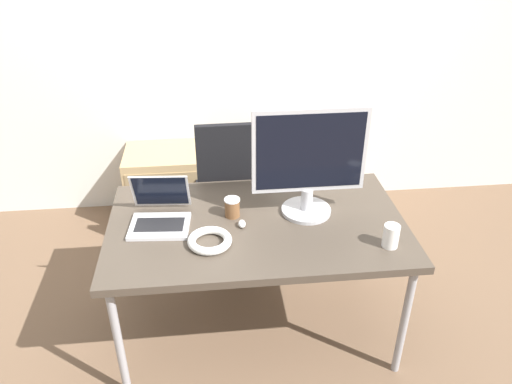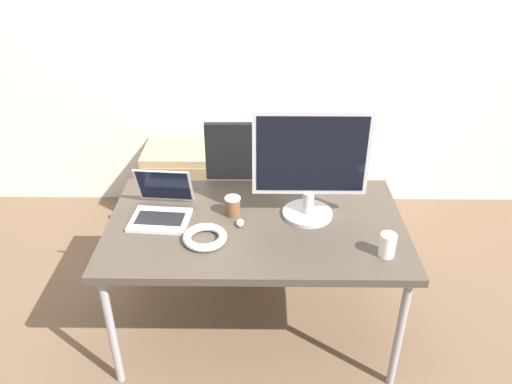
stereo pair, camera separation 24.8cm
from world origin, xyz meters
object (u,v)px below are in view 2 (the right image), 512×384
object	(u,v)px
coffee_cup_white	(387,245)
cable_coil	(205,237)
cabinet_left	(184,182)
monitor	(310,164)
coffee_cup_brown	(233,206)
mouse	(240,223)
office_chair	(245,206)
cabinet_right	(319,182)
laptop_center	(161,208)

from	to	relation	value
coffee_cup_white	cable_coil	distance (m)	0.85
cabinet_left	cable_coil	size ratio (longest dim) A/B	2.67
monitor	coffee_cup_brown	xyz separation A→B (m)	(-0.38, 0.00, -0.24)
monitor	mouse	xyz separation A→B (m)	(-0.34, -0.10, -0.28)
office_chair	cabinet_right	bearing A→B (deg)	42.66
cabinet_right	mouse	size ratio (longest dim) A/B	9.96
coffee_cup_brown	coffee_cup_white	bearing A→B (deg)	-24.96
laptop_center	monitor	size ratio (longest dim) A/B	0.57
monitor	office_chair	bearing A→B (deg)	118.83
office_chair	cabinet_right	distance (m)	0.75
cabinet_right	coffee_cup_brown	xyz separation A→B (m)	(-0.58, -1.13, 0.49)
cabinet_left	coffee_cup_brown	xyz separation A→B (m)	(0.44, -1.13, 0.49)
cable_coil	coffee_cup_brown	bearing A→B (deg)	62.13
monitor	mouse	distance (m)	0.45
laptop_center	mouse	distance (m)	0.41
cabinet_right	cable_coil	bearing A→B (deg)	-117.46
cabinet_left	mouse	bearing A→B (deg)	-68.69
office_chair	monitor	world-z (taller)	monitor
mouse	cabinet_left	bearing A→B (deg)	111.31
office_chair	coffee_cup_white	bearing A→B (deg)	-54.70
office_chair	mouse	world-z (taller)	office_chair
cable_coil	coffee_cup_white	bearing A→B (deg)	-7.03
laptop_center	mouse	world-z (taller)	laptop_center
monitor	cable_coil	world-z (taller)	monitor
coffee_cup_brown	cable_coil	xyz separation A→B (m)	(-0.12, -0.23, -0.03)
laptop_center	monitor	distance (m)	0.79
cabinet_left	monitor	xyz separation A→B (m)	(0.82, -1.13, 0.73)
cabinet_left	coffee_cup_brown	distance (m)	1.31
coffee_cup_brown	cable_coil	world-z (taller)	coffee_cup_brown
cabinet_left	cable_coil	world-z (taller)	cable_coil
monitor	coffee_cup_white	bearing A→B (deg)	-44.83
laptop_center	cable_coil	bearing A→B (deg)	-41.08
laptop_center	mouse	size ratio (longest dim) A/B	5.78
cable_coil	laptop_center	bearing A→B (deg)	138.92
coffee_cup_brown	mouse	bearing A→B (deg)	-68.05
coffee_cup_brown	office_chair	bearing A→B (deg)	86.43
cabinet_right	monitor	distance (m)	1.36
mouse	cable_coil	distance (m)	0.21
cabinet_right	monitor	bearing A→B (deg)	-100.01
laptop_center	cabinet_right	bearing A→B (deg)	50.47
cabinet_right	mouse	distance (m)	1.42
office_chair	laptop_center	distance (m)	0.85
office_chair	coffee_cup_white	size ratio (longest dim) A/B	9.19
cabinet_left	laptop_center	xyz separation A→B (m)	(0.08, -1.15, 0.49)
cabinet_right	cable_coil	world-z (taller)	cable_coil
cabinet_left	laptop_center	bearing A→B (deg)	-86.26
office_chair	mouse	xyz separation A→B (m)	(0.00, -0.73, 0.35)
cabinet_left	cabinet_right	bearing A→B (deg)	0.00
cabinet_right	office_chair	bearing A→B (deg)	-137.34
monitor	mouse	bearing A→B (deg)	-163.87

